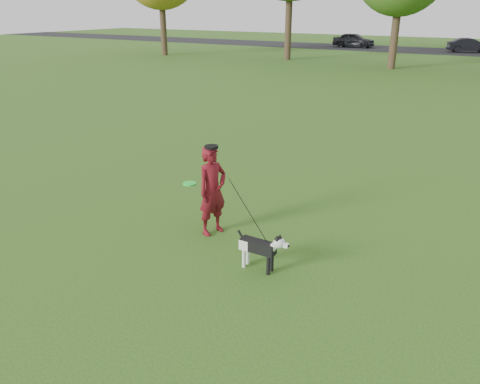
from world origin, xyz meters
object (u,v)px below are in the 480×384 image
Objects in this scene: man at (212,191)px; dog at (262,246)px; car_left at (354,40)px; car_mid at (470,45)px.

dog is at bearing -100.94° from man.
car_left is 1.10× the size of car_mid.
man is 1.81× the size of dog.
dog is at bearing -166.47° from car_left.
man is 40.88m from car_left.
dog is 40.28m from car_mid.
car_left is at bearing 30.99° from man.
man reaches higher than car_left.
man is at bearing 152.71° from dog.
man is at bearing -168.01° from car_left.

